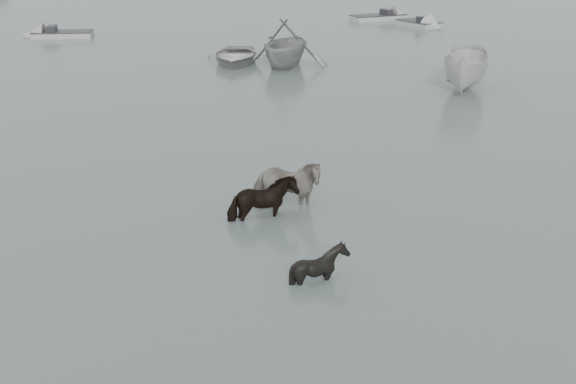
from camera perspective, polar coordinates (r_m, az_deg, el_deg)
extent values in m
plane|color=#52625C|center=(16.04, 0.27, -5.14)|extent=(140.00, 140.00, 0.00)
imported|color=black|center=(18.66, -0.15, 1.43)|extent=(1.98, 0.95, 1.65)
imported|color=black|center=(17.70, -1.95, -0.02)|extent=(1.74, 1.84, 1.46)
imported|color=black|center=(14.84, 2.52, -4.87)|extent=(1.12, 1.01, 1.18)
imported|color=#A9A8A4|center=(38.07, -4.21, 10.86)|extent=(4.46, 5.38, 0.96)
imported|color=gray|center=(36.87, -0.17, 11.84)|extent=(4.39, 5.02, 2.55)
imported|color=silver|center=(32.75, 13.94, 9.52)|extent=(1.92, 4.94, 1.90)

